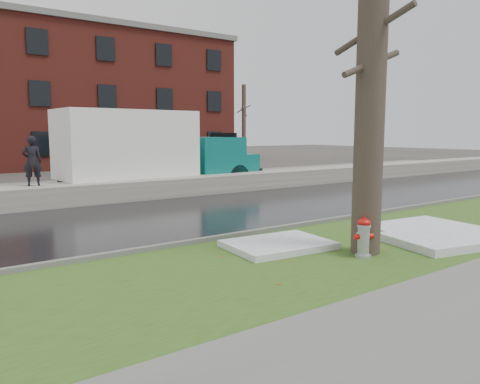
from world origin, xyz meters
TOP-DOWN VIEW (x-y plane):
  - ground at (0.00, 0.00)m, footprint 120.00×120.00m
  - verge at (0.00, -1.25)m, footprint 60.00×4.50m
  - road at (0.00, 4.50)m, footprint 60.00×7.00m
  - parking_lot at (0.00, 13.00)m, footprint 60.00×9.00m
  - curb at (0.00, 1.00)m, footprint 60.00×0.15m
  - snowbank at (0.00, 8.70)m, footprint 60.00×1.60m
  - brick_building at (2.00, 30.00)m, footprint 26.00×12.00m
  - bg_tree_right at (16.00, 24.00)m, footprint 1.40×1.62m
  - fire_hydrant at (-0.21, -2.05)m, footprint 0.41×0.40m
  - tree at (0.13, -1.82)m, footprint 1.58×1.88m
  - box_truck at (0.86, 9.99)m, footprint 10.34×2.79m
  - worker at (-4.10, 8.81)m, footprint 0.69×0.52m
  - snow_patch_near at (2.93, -1.38)m, footprint 2.82×2.29m
  - snow_patch_far at (-1.09, -0.44)m, footprint 2.34×1.81m
  - snow_patch_side at (2.44, -2.40)m, footprint 3.12×2.36m

SIDE VIEW (x-z plane):
  - ground at x=0.00m, z-range 0.00..0.00m
  - road at x=0.00m, z-range 0.00..0.03m
  - parking_lot at x=0.00m, z-range 0.00..0.03m
  - verge at x=0.00m, z-range 0.00..0.04m
  - curb at x=0.00m, z-range 0.00..0.14m
  - snow_patch_far at x=-1.09m, z-range 0.04..0.18m
  - snow_patch_near at x=2.93m, z-range 0.04..0.20m
  - snow_patch_side at x=2.44m, z-range 0.04..0.22m
  - snowbank at x=0.00m, z-range 0.00..0.75m
  - fire_hydrant at x=-0.21m, z-range 0.07..0.91m
  - worker at x=-4.10m, z-range 0.75..2.44m
  - box_truck at x=0.86m, z-range 0.10..3.53m
  - bg_tree_right at x=16.00m, z-range 0.08..6.58m
  - tree at x=0.13m, z-range 0.07..7.65m
  - brick_building at x=2.00m, z-range 0.00..10.00m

